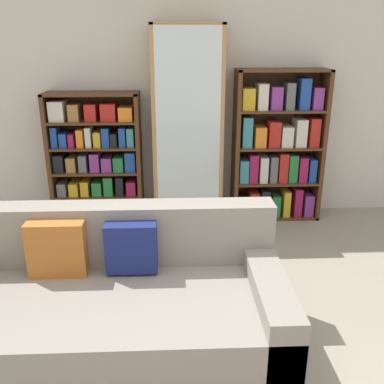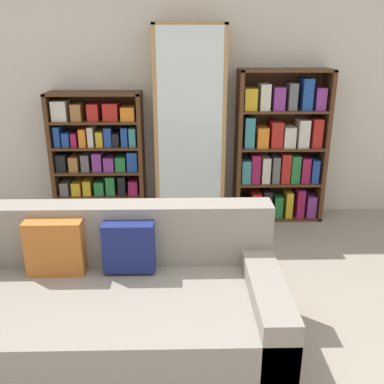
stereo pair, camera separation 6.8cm
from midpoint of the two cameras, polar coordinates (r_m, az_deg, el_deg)
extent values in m
cube|color=beige|center=(4.50, -0.39, 13.76)|extent=(6.58, 0.06, 2.70)
cube|color=gray|center=(2.76, -10.08, -16.62)|extent=(2.06, 1.00, 0.41)
cube|color=gray|center=(2.89, -9.44, -5.36)|extent=(2.06, 0.20, 0.41)
cube|color=gray|center=(2.75, 10.18, -15.36)|extent=(0.20, 1.00, 0.53)
cube|color=#B76628|center=(2.84, -17.13, -7.11)|extent=(0.36, 0.12, 0.36)
cube|color=navy|center=(2.75, -7.71, -7.27)|extent=(0.32, 0.12, 0.32)
cube|color=#4C2D19|center=(4.60, -17.39, 4.31)|extent=(0.04, 0.32, 1.33)
cube|color=#4C2D19|center=(4.44, -6.29, 4.55)|extent=(0.04, 0.32, 1.33)
cube|color=#4C2D19|center=(4.38, -12.56, 12.72)|extent=(0.93, 0.32, 0.02)
cube|color=#4C2D19|center=(4.71, -11.38, -3.23)|extent=(0.93, 0.32, 0.02)
cube|color=#4C2D19|center=(4.65, -11.61, 4.96)|extent=(0.93, 0.01, 1.33)
cube|color=#4C2D19|center=(4.62, -11.60, -0.16)|extent=(0.85, 0.32, 0.02)
cube|color=#4C2D19|center=(4.54, -11.83, 2.89)|extent=(0.85, 0.32, 0.02)
cube|color=#4C2D19|center=(4.47, -12.06, 6.03)|extent=(0.85, 0.32, 0.02)
cube|color=#4C2D19|center=(4.42, -12.30, 9.26)|extent=(0.85, 0.32, 0.02)
cube|color=#5B5B60|center=(4.74, -15.60, -2.12)|extent=(0.11, 0.24, 0.18)
cube|color=olive|center=(4.70, -14.01, -2.02)|extent=(0.12, 0.24, 0.20)
cube|color=gold|center=(4.68, -12.35, -2.23)|extent=(0.12, 0.24, 0.16)
cube|color=orange|center=(4.66, -10.66, -2.39)|extent=(0.11, 0.24, 0.13)
cube|color=olive|center=(4.64, -9.00, -2.22)|extent=(0.12, 0.24, 0.16)
cube|color=#237038|center=(4.63, -7.25, -2.39)|extent=(0.10, 0.24, 0.13)
cube|color=#5B5B60|center=(4.66, -15.98, 0.71)|extent=(0.09, 0.24, 0.14)
cube|color=gold|center=(4.63, -14.55, 0.71)|extent=(0.09, 0.24, 0.14)
cube|color=gold|center=(4.60, -13.19, 0.84)|extent=(0.08, 0.24, 0.16)
cube|color=#237038|center=(4.58, -11.67, 0.78)|extent=(0.09, 0.24, 0.14)
cube|color=#237038|center=(4.55, -10.25, 1.12)|extent=(0.09, 0.24, 0.20)
cube|color=black|center=(4.53, -8.80, 1.15)|extent=(0.07, 0.24, 0.20)
cube|color=#8E1947|center=(4.53, -7.33, 0.85)|extent=(0.09, 0.24, 0.15)
cube|color=black|center=(4.58, -16.36, 3.96)|extent=(0.10, 0.24, 0.18)
cube|color=olive|center=(4.55, -14.86, 3.85)|extent=(0.09, 0.24, 0.15)
cube|color=#5B5B60|center=(4.52, -13.42, 4.02)|extent=(0.08, 0.24, 0.17)
cube|color=#7A3384|center=(4.50, -11.94, 4.15)|extent=(0.09, 0.24, 0.19)
cube|color=#7A3384|center=(4.48, -10.44, 3.90)|extent=(0.10, 0.24, 0.14)
cube|color=#237038|center=(4.47, -8.95, 3.95)|extent=(0.10, 0.24, 0.15)
cube|color=#1E4293|center=(4.44, -7.43, 4.29)|extent=(0.10, 0.24, 0.20)
cube|color=#1E4293|center=(4.52, -16.86, 7.25)|extent=(0.06, 0.24, 0.20)
cube|color=#1E4293|center=(4.50, -15.80, 6.91)|extent=(0.07, 0.24, 0.14)
cube|color=#8E1947|center=(4.49, -14.81, 6.90)|extent=(0.05, 0.24, 0.13)
cube|color=orange|center=(4.46, -13.75, 7.21)|extent=(0.07, 0.24, 0.18)
cube|color=beige|center=(4.44, -12.73, 7.37)|extent=(0.06, 0.24, 0.20)
cube|color=gold|center=(4.43, -11.62, 7.11)|extent=(0.07, 0.24, 0.15)
cube|color=#1E4293|center=(4.41, -10.56, 7.39)|extent=(0.07, 0.24, 0.19)
cube|color=black|center=(4.41, -9.53, 7.05)|extent=(0.07, 0.24, 0.13)
cube|color=#1E4293|center=(4.39, -8.43, 7.46)|extent=(0.06, 0.24, 0.19)
cube|color=teal|center=(4.38, -7.39, 7.44)|extent=(0.07, 0.24, 0.19)
cube|color=beige|center=(4.46, -16.62, 10.43)|extent=(0.14, 0.24, 0.19)
cube|color=olive|center=(4.42, -14.53, 10.35)|extent=(0.10, 0.24, 0.16)
cube|color=#AD231E|center=(4.39, -12.45, 10.45)|extent=(0.11, 0.24, 0.17)
cube|color=#AD231E|center=(4.36, -10.24, 10.56)|extent=(0.14, 0.24, 0.17)
cube|color=orange|center=(4.34, -8.01, 10.41)|extent=(0.13, 0.24, 0.13)
cube|color=#AD7F4C|center=(4.34, -4.24, 8.54)|extent=(0.04, 0.36, 1.96)
cube|color=#AD7F4C|center=(4.35, 4.52, 8.57)|extent=(0.04, 0.36, 1.96)
cube|color=#AD7F4C|center=(4.25, 0.16, 21.51)|extent=(0.70, 0.36, 0.02)
cube|color=#AD7F4C|center=(4.62, 0.14, -3.29)|extent=(0.70, 0.36, 0.02)
cube|color=#AD7F4C|center=(4.50, 0.09, 9.02)|extent=(0.70, 0.01, 1.96)
cube|color=silver|center=(4.16, 0.21, 8.10)|extent=(0.62, 0.01, 1.94)
cube|color=#AD7F4C|center=(4.50, 0.14, 0.59)|extent=(0.62, 0.32, 0.02)
cube|color=#AD7F4C|center=(4.41, 0.14, 4.51)|extent=(0.62, 0.32, 0.02)
cube|color=#AD7F4C|center=(4.33, 0.15, 8.58)|extent=(0.62, 0.32, 0.02)
cube|color=#AD7F4C|center=(4.28, 0.15, 12.77)|extent=(0.62, 0.32, 0.02)
cube|color=#AD7F4C|center=(4.25, 0.16, 17.05)|extent=(0.62, 0.32, 0.02)
cylinder|color=silver|center=(4.59, -2.26, -2.87)|extent=(0.01, 0.01, 0.07)
cone|color=silver|center=(4.56, -2.27, -2.02)|extent=(0.09, 0.09, 0.08)
cylinder|color=silver|center=(4.62, 0.13, -2.71)|extent=(0.01, 0.01, 0.07)
cone|color=silver|center=(4.59, 0.14, -1.86)|extent=(0.09, 0.09, 0.08)
cylinder|color=silver|center=(4.61, 2.54, -2.78)|extent=(0.01, 0.01, 0.07)
cone|color=silver|center=(4.58, 2.55, -1.94)|extent=(0.09, 0.09, 0.08)
cylinder|color=silver|center=(4.48, -2.32, 1.18)|extent=(0.01, 0.01, 0.08)
cone|color=silver|center=(4.45, -2.33, 2.28)|extent=(0.09, 0.09, 0.10)
cylinder|color=silver|center=(4.48, 0.14, 1.22)|extent=(0.01, 0.01, 0.08)
cone|color=silver|center=(4.46, 0.14, 2.31)|extent=(0.09, 0.09, 0.10)
cylinder|color=silver|center=(4.49, 2.60, 1.22)|extent=(0.01, 0.01, 0.08)
cone|color=silver|center=(4.46, 2.62, 2.31)|extent=(0.09, 0.09, 0.10)
cylinder|color=silver|center=(4.41, -2.87, 5.08)|extent=(0.01, 0.01, 0.06)
cone|color=silver|center=(4.39, -2.89, 5.97)|extent=(0.08, 0.08, 0.08)
cylinder|color=silver|center=(4.41, -1.36, 5.11)|extent=(0.01, 0.01, 0.06)
cone|color=silver|center=(4.39, -1.37, 6.01)|extent=(0.08, 0.08, 0.08)
cylinder|color=silver|center=(4.40, 0.14, 5.08)|extent=(0.01, 0.01, 0.06)
cone|color=silver|center=(4.38, 0.14, 5.98)|extent=(0.08, 0.08, 0.08)
cylinder|color=silver|center=(4.41, 1.65, 5.09)|extent=(0.01, 0.01, 0.06)
cone|color=silver|center=(4.39, 1.66, 5.99)|extent=(0.08, 0.08, 0.08)
cylinder|color=silver|center=(4.42, 3.14, 5.13)|extent=(0.01, 0.01, 0.06)
cone|color=silver|center=(4.41, 3.16, 6.02)|extent=(0.08, 0.08, 0.08)
cylinder|color=silver|center=(4.32, -2.43, 9.12)|extent=(0.01, 0.01, 0.06)
cone|color=silver|center=(4.31, -2.45, 10.03)|extent=(0.09, 0.09, 0.08)
cylinder|color=silver|center=(4.33, 0.15, 9.17)|extent=(0.01, 0.01, 0.06)
cone|color=silver|center=(4.32, 0.15, 10.09)|extent=(0.09, 0.09, 0.08)
cylinder|color=silver|center=(4.35, 2.71, 9.19)|extent=(0.01, 0.01, 0.06)
cone|color=silver|center=(4.34, 2.72, 10.10)|extent=(0.09, 0.09, 0.08)
cylinder|color=silver|center=(4.29, -2.82, 13.44)|extent=(0.01, 0.01, 0.08)
cone|color=silver|center=(4.28, -2.84, 14.55)|extent=(0.09, 0.09, 0.09)
cylinder|color=silver|center=(4.26, -0.84, 13.41)|extent=(0.01, 0.01, 0.08)
cone|color=silver|center=(4.25, -0.84, 14.53)|extent=(0.09, 0.09, 0.09)
cylinder|color=silver|center=(4.29, 1.14, 13.46)|extent=(0.01, 0.01, 0.08)
cone|color=silver|center=(4.28, 1.15, 14.57)|extent=(0.09, 0.09, 0.09)
cylinder|color=silver|center=(4.29, 3.12, 13.44)|extent=(0.01, 0.01, 0.08)
cone|color=silver|center=(4.29, 3.14, 14.55)|extent=(0.09, 0.09, 0.09)
cylinder|color=silver|center=(4.25, -3.11, 17.68)|extent=(0.01, 0.01, 0.07)
cone|color=silver|center=(4.25, -3.13, 18.78)|extent=(0.08, 0.08, 0.09)
cylinder|color=silver|center=(4.25, -1.48, 17.70)|extent=(0.01, 0.01, 0.07)
cone|color=silver|center=(4.25, -1.49, 18.80)|extent=(0.08, 0.08, 0.09)
cylinder|color=silver|center=(4.26, 0.15, 17.71)|extent=(0.01, 0.01, 0.07)
cone|color=silver|center=(4.26, 0.15, 18.81)|extent=(0.08, 0.08, 0.09)
cylinder|color=silver|center=(4.26, 1.78, 17.70)|extent=(0.01, 0.01, 0.07)
cone|color=silver|center=(4.26, 1.80, 18.80)|extent=(0.08, 0.08, 0.09)
cylinder|color=silver|center=(4.25, 3.43, 17.67)|extent=(0.01, 0.01, 0.07)
cone|color=silver|center=(4.24, 3.45, 18.77)|extent=(0.08, 0.08, 0.09)
cube|color=#4C2D19|center=(4.44, 6.59, 5.97)|extent=(0.04, 0.32, 1.55)
cube|color=#4C2D19|center=(4.64, 17.44, 5.79)|extent=(0.04, 0.32, 1.55)
cube|color=#4C2D19|center=(4.40, 12.87, 15.56)|extent=(0.92, 0.32, 0.02)
cube|color=#4C2D19|center=(4.75, 11.47, -3.03)|extent=(0.92, 0.32, 0.02)
cube|color=#4C2D19|center=(4.66, 11.72, 6.37)|extent=(0.92, 0.01, 1.55)
cube|color=#4C2D19|center=(4.62, 11.80, 1.40)|extent=(0.84, 0.32, 0.02)
cube|color=#4C2D19|center=(4.52, 12.13, 5.91)|extent=(0.84, 0.32, 0.02)
cube|color=#4C2D19|center=(4.44, 12.49, 10.59)|extent=(0.84, 0.32, 0.02)
cube|color=black|center=(4.64, 7.39, -1.83)|extent=(0.09, 0.24, 0.21)
cube|color=#AD231E|center=(4.64, 8.83, -1.45)|extent=(0.10, 0.24, 0.27)
cube|color=black|center=(4.66, 10.23, -1.31)|extent=(0.09, 0.24, 0.29)
cube|color=#237038|center=(4.70, 11.63, -1.64)|extent=(0.08, 0.24, 0.23)
cube|color=gold|center=(4.72, 12.98, -1.34)|extent=(0.07, 0.24, 0.28)
cube|color=#8E1947|center=(4.74, 14.40, -1.16)|extent=(0.08, 0.24, 0.31)
cube|color=#7A3384|center=(4.79, 15.73, -1.56)|extent=(0.10, 0.24, 0.23)
cube|color=teal|center=(4.50, 7.51, 2.93)|extent=(0.09, 0.24, 0.24)
cube|color=#8E1947|center=(4.51, 8.76, 3.28)|extent=(0.09, 0.24, 0.30)
cube|color=beige|center=(4.53, 10.08, 3.11)|extent=(0.08, 0.24, 0.27)
cube|color=#5B5B60|center=(4.55, 11.34, 3.15)|extent=(0.07, 0.24, 0.28)
cube|color=#AD231E|center=(4.57, 12.57, 3.33)|extent=(0.09, 0.24, 0.31)
cube|color=#237038|center=(4.60, 13.79, 3.21)|extent=(0.09, 0.24, 0.29)
cube|color=#8E1947|center=(4.63, 15.04, 3.05)|extent=(0.09, 0.24, 0.26)
cube|color=#1E4293|center=(4.66, 16.21, 2.91)|extent=(0.07, 0.24, 0.24)
cube|color=teal|center=(4.40, 7.98, 8.00)|extent=(0.10, 0.24, 0.30)
cube|color=orange|center=(4.44, 9.68, 7.34)|extent=(0.11, 0.24, 0.20)
cube|color=#AD231E|center=(4.46, 11.48, 7.66)|extent=(0.11, 0.24, 0.26)
cube|color=beige|center=(4.50, 13.08, 7.29)|extent=(0.11, 0.24, 0.21)
cube|color=beige|center=(4.53, 14.85, 7.69)|extent=(0.11, 0.24, 0.28)
cube|color=#AD231E|center=(4.56, 16.49, 7.69)|extent=(0.10, 0.24, 0.29)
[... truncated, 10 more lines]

